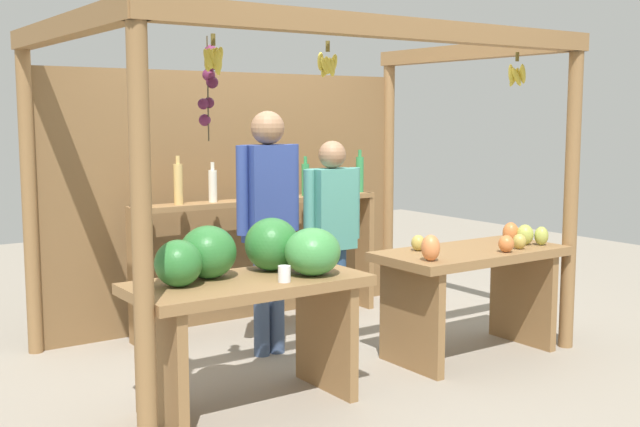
# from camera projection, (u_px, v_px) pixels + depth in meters

# --- Properties ---
(ground_plane) EXTENTS (12.00, 12.00, 0.00)m
(ground_plane) POSITION_uv_depth(u_px,v_px,m) (304.00, 349.00, 5.62)
(ground_plane) COLOR gray
(ground_plane) RESTS_ON ground
(market_stall) EXTENTS (3.28, 2.12, 2.20)m
(market_stall) POSITION_uv_depth(u_px,v_px,m) (269.00, 163.00, 5.83)
(market_stall) COLOR olive
(market_stall) RESTS_ON ground
(fruit_counter_left) EXTENTS (1.33, 0.70, 1.05)m
(fruit_counter_left) POSITION_uv_depth(u_px,v_px,m) (250.00, 282.00, 4.47)
(fruit_counter_left) COLOR olive
(fruit_counter_left) RESTS_ON ground
(fruit_counter_right) EXTENTS (1.33, 0.64, 0.91)m
(fruit_counter_right) POSITION_uv_depth(u_px,v_px,m) (473.00, 275.00, 5.42)
(fruit_counter_right) COLOR olive
(fruit_counter_right) RESTS_ON ground
(bottle_shelf_unit) EXTENTS (2.11, 0.22, 1.36)m
(bottle_shelf_unit) POSITION_uv_depth(u_px,v_px,m) (260.00, 223.00, 6.19)
(bottle_shelf_unit) COLOR olive
(bottle_shelf_unit) RESTS_ON ground
(vendor_man) EXTENTS (0.48, 0.23, 1.68)m
(vendor_man) POSITION_uv_depth(u_px,v_px,m) (268.00, 209.00, 5.39)
(vendor_man) COLOR #405479
(vendor_man) RESTS_ON ground
(vendor_woman) EXTENTS (0.48, 0.20, 1.47)m
(vendor_woman) POSITION_uv_depth(u_px,v_px,m) (332.00, 224.00, 5.72)
(vendor_woman) COLOR navy
(vendor_woman) RESTS_ON ground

